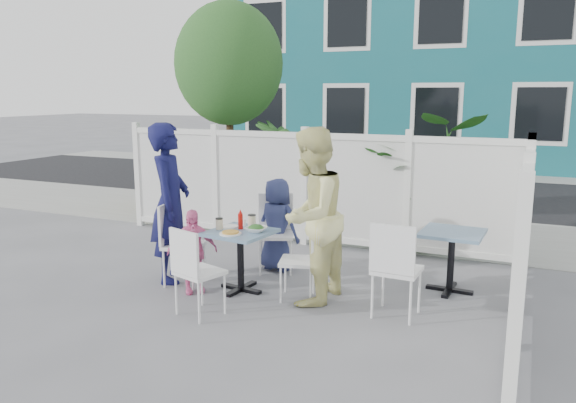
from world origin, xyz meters
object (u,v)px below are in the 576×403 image
at_px(chair_near, 193,266).
at_px(main_table, 240,244).
at_px(chair_back, 276,226).
at_px(toddler, 192,251).
at_px(chair_left, 177,237).
at_px(boy, 277,225).
at_px(man, 170,203).
at_px(utility_cabinet, 178,173).
at_px(chair_right, 305,254).
at_px(woman, 311,216).
at_px(spare_table, 452,245).

bearing_deg(chair_near, main_table, 103.20).
distance_m(chair_back, toddler, 1.20).
bearing_deg(chair_back, chair_near, 63.36).
xyz_separation_m(chair_left, boy, (0.83, 0.91, 0.03)).
bearing_deg(boy, man, 52.77).
bearing_deg(utility_cabinet, chair_back, -49.05).
bearing_deg(chair_right, chair_near, 122.28).
distance_m(chair_right, woman, 0.43).
distance_m(chair_right, chair_back, 1.07).
bearing_deg(spare_table, main_table, -157.08).
bearing_deg(chair_near, spare_table, 55.93).
distance_m(main_table, boy, 0.85).
distance_m(chair_near, toddler, 0.70).
xyz_separation_m(chair_back, man, (-0.94, -0.83, 0.37)).
distance_m(main_table, chair_left, 0.78).
height_order(utility_cabinet, man, man).
bearing_deg(toddler, woman, -29.25).
distance_m(spare_table, chair_left, 3.04).
relative_size(chair_right, man, 0.46).
bearing_deg(chair_back, spare_table, 157.63).
bearing_deg(chair_back, chair_left, 25.44).
bearing_deg(main_table, boy, 86.45).
height_order(utility_cabinet, chair_right, utility_cabinet).
xyz_separation_m(chair_back, toddler, (-0.48, -1.10, -0.08)).
bearing_deg(chair_back, man, 18.05).
relative_size(spare_table, woman, 0.37).
bearing_deg(main_table, man, 178.83).
xyz_separation_m(utility_cabinet, man, (2.42, -3.65, 0.28)).
bearing_deg(utility_cabinet, toddler, -62.79).
distance_m(man, toddler, 0.69).
bearing_deg(chair_right, man, 75.66).
xyz_separation_m(spare_table, chair_right, (-1.38, -0.84, -0.04)).
bearing_deg(woman, utility_cabinet, -126.96).
height_order(chair_right, man, man).
distance_m(main_table, man, 0.99).
height_order(main_table, chair_near, chair_near).
relative_size(utility_cabinet, main_table, 1.75).
bearing_deg(man, main_table, -113.77).
height_order(spare_table, man, man).
distance_m(chair_near, woman, 1.28).
height_order(man, woman, man).
distance_m(utility_cabinet, woman, 5.52).
xyz_separation_m(spare_table, boy, (-2.06, -0.05, 0.04)).
distance_m(spare_table, chair_right, 1.61).
distance_m(chair_right, toddler, 1.23).
xyz_separation_m(spare_table, chair_back, (-2.08, -0.04, 0.02)).
xyz_separation_m(chair_near, toddler, (-0.39, 0.58, -0.05)).
bearing_deg(spare_table, chair_back, -178.86).
relative_size(chair_left, man, 0.51).
xyz_separation_m(chair_back, woman, (0.78, -0.83, 0.36)).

